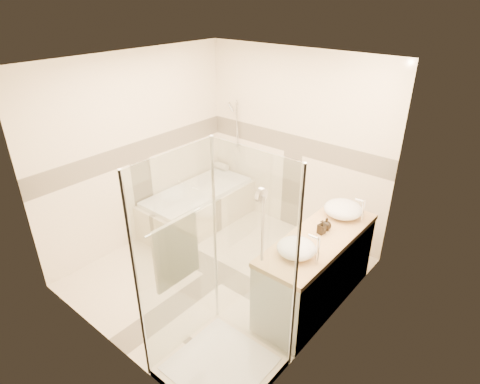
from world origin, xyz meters
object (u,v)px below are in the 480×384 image
Objects in this scene: vanity at (316,270)px; shower_enclosure at (215,318)px; amenity_bottle_a at (322,227)px; amenity_bottle_b at (326,224)px; vessel_sink_far at (296,248)px; bathtub at (198,205)px; vessel_sink_near at (343,209)px.

vanity is 1.31m from shower_enclosure.
amenity_bottle_a reaches higher than amenity_bottle_b.
shower_enclosure reaches higher than amenity_bottle_b.
amenity_bottle_a is (0.00, 0.48, 0.00)m from vessel_sink_far.
bathtub is at bearing 172.31° from amenity_bottle_a.
vessel_sink_near reaches higher than bathtub.
vessel_sink_near is at bearing 90.00° from amenity_bottle_a.
vessel_sink_near is (0.27, 1.81, 0.43)m from shower_enclosure.
amenity_bottle_a is (-0.02, 0.06, 0.50)m from vanity.
vessel_sink_near is 1.12× the size of vessel_sink_far.
vessel_sink_far is (2.13, -0.77, 0.62)m from bathtub.
vessel_sink_near reaches higher than vanity.
vanity is at bearing 77.03° from shower_enclosure.
vessel_sink_near is at bearing 81.42° from shower_enclosure.
bathtub is 2.23m from vessel_sink_near.
shower_enclosure is 0.99m from vessel_sink_far.
bathtub is at bearing 170.75° from vanity.
vanity is at bearing -87.87° from vessel_sink_near.
amenity_bottle_a is at bearing 78.44° from shower_enclosure.
amenity_bottle_b is (0.00, 0.10, -0.01)m from amenity_bottle_a.
vessel_sink_near is 2.71× the size of amenity_bottle_a.
vanity is 0.52m from amenity_bottle_b.
bathtub is 10.88× the size of amenity_bottle_a.
vessel_sink_far is at bearing -90.00° from amenity_bottle_a.
shower_enclosure is 1.52m from amenity_bottle_b.
shower_enclosure reaches higher than bathtub.
bathtub is 4.51× the size of vessel_sink_far.
vanity is 0.51m from amenity_bottle_a.
amenity_bottle_b is at bearing 90.00° from vessel_sink_far.
bathtub is 2.35m from vessel_sink_far.
vessel_sink_near is 0.37m from amenity_bottle_b.
vessel_sink_near is at bearing 92.13° from vanity.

